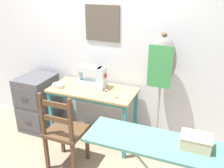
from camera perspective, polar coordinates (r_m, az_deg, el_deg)
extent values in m
plane|color=gray|center=(3.28, -6.08, -14.67)|extent=(14.00, 14.00, 0.00)
cube|color=silver|center=(3.20, -2.19, 9.94)|extent=(10.00, 0.05, 2.55)
cube|color=brown|center=(3.13, -2.23, 13.70)|extent=(0.45, 0.02, 0.43)
cube|color=tan|center=(3.10, -4.44, -1.37)|extent=(1.08, 0.51, 0.02)
cube|color=teal|center=(2.94, -6.27, -3.54)|extent=(1.00, 0.03, 0.04)
cube|color=teal|center=(3.34, -13.69, -7.17)|extent=(0.04, 0.04, 0.71)
cube|color=teal|center=(2.94, 2.84, -11.02)|extent=(0.04, 0.04, 0.71)
cube|color=teal|center=(3.65, -9.85, -4.12)|extent=(0.04, 0.04, 0.71)
cube|color=teal|center=(3.29, 5.35, -7.10)|extent=(0.04, 0.04, 0.71)
cube|color=silver|center=(3.15, -4.60, 0.02)|extent=(0.36, 0.17, 0.08)
cube|color=silver|center=(3.04, -2.39, 2.02)|extent=(0.09, 0.14, 0.19)
cube|color=silver|center=(3.09, -5.09, 3.47)|extent=(0.32, 0.13, 0.07)
cube|color=silver|center=(3.18, -7.29, 2.13)|extent=(0.04, 0.09, 0.12)
cylinder|color=#B22D2D|center=(3.02, -1.47, 1.89)|extent=(0.02, 0.06, 0.06)
cylinder|color=#99999E|center=(3.01, -2.42, 3.96)|extent=(0.01, 0.01, 0.02)
cylinder|color=silver|center=(3.20, -12.24, -0.36)|extent=(0.14, 0.14, 0.05)
cylinder|color=gray|center=(3.19, -12.27, -0.01)|extent=(0.11, 0.11, 0.01)
cube|color=silver|center=(2.89, 2.08, -2.85)|extent=(0.06, 0.10, 0.00)
cube|color=silver|center=(2.88, 2.25, -2.96)|extent=(0.08, 0.09, 0.00)
torus|color=#DB511E|center=(2.85, 1.01, -3.25)|extent=(0.03, 0.03, 0.01)
torus|color=#DB511E|center=(2.85, 0.96, -3.21)|extent=(0.03, 0.03, 0.01)
cylinder|color=purple|center=(3.00, -1.43, -1.56)|extent=(0.02, 0.02, 0.03)
cylinder|color=beige|center=(3.00, -1.43, -1.32)|extent=(0.03, 0.03, 0.00)
cylinder|color=beige|center=(3.01, -1.43, -1.80)|extent=(0.03, 0.03, 0.00)
cube|color=#513823|center=(2.84, -10.46, -10.51)|extent=(0.40, 0.38, 0.04)
cube|color=#513823|center=(3.16, -11.29, -11.86)|extent=(0.04, 0.04, 0.42)
cube|color=#513823|center=(3.01, -5.68, -13.40)|extent=(0.04, 0.04, 0.42)
cube|color=#513823|center=(2.96, -14.71, -14.99)|extent=(0.04, 0.04, 0.42)
cube|color=#513823|center=(2.80, -8.81, -16.91)|extent=(0.04, 0.04, 0.42)
cube|color=#513823|center=(2.69, -15.75, -6.66)|extent=(0.04, 0.04, 0.48)
cube|color=#513823|center=(2.51, -9.47, -8.25)|extent=(0.04, 0.04, 0.48)
cube|color=#513823|center=(2.53, -13.00, -4.62)|extent=(0.34, 0.02, 0.06)
cube|color=#513823|center=(2.61, -12.68, -7.90)|extent=(0.34, 0.02, 0.06)
cube|color=#4C4C51|center=(3.66, -16.52, -4.08)|extent=(0.43, 0.50, 0.78)
cube|color=#46464B|center=(3.42, -19.37, -3.25)|extent=(0.39, 0.01, 0.28)
cube|color=#333338|center=(3.41, -19.48, -3.31)|extent=(0.10, 0.01, 0.02)
cube|color=#46464B|center=(3.58, -18.66, -8.18)|extent=(0.39, 0.01, 0.28)
cube|color=#333338|center=(3.57, -18.77, -8.25)|extent=(0.10, 0.01, 0.02)
cylinder|color=#846647|center=(3.34, 9.87, -13.75)|extent=(0.32, 0.32, 0.03)
cylinder|color=#ADA89E|center=(3.09, 10.46, -6.63)|extent=(0.03, 0.03, 0.92)
ellipsoid|color=gray|center=(2.83, 11.39, 5.07)|extent=(0.31, 0.22, 0.56)
sphere|color=brown|center=(2.75, 11.87, 10.97)|extent=(0.06, 0.06, 0.06)
cube|color=#3D934C|center=(2.73, 10.87, 3.83)|extent=(0.26, 0.01, 0.47)
cube|color=#518E7A|center=(1.95, 13.11, -13.61)|extent=(1.30, 0.37, 0.02)
cube|color=beige|center=(1.94, 18.63, -12.50)|extent=(0.21, 0.15, 0.09)
cube|color=beige|center=(1.91, 18.82, -11.23)|extent=(0.22, 0.15, 0.01)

